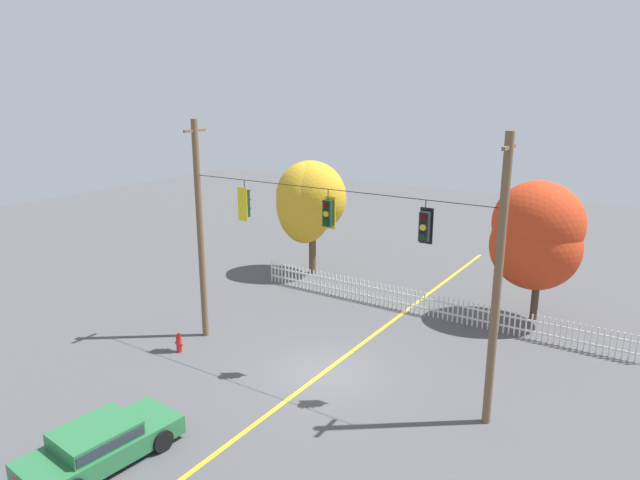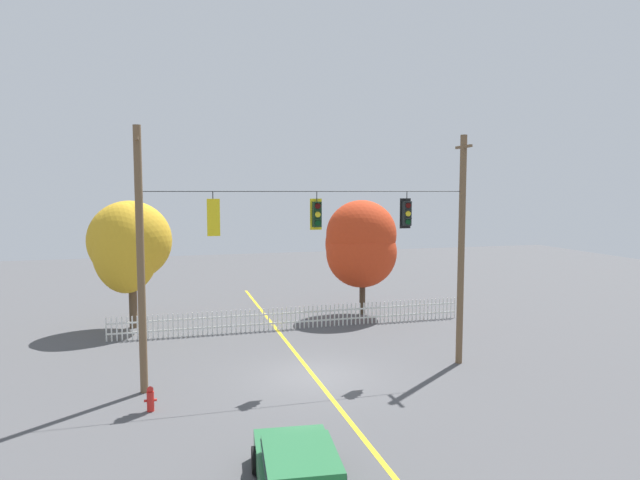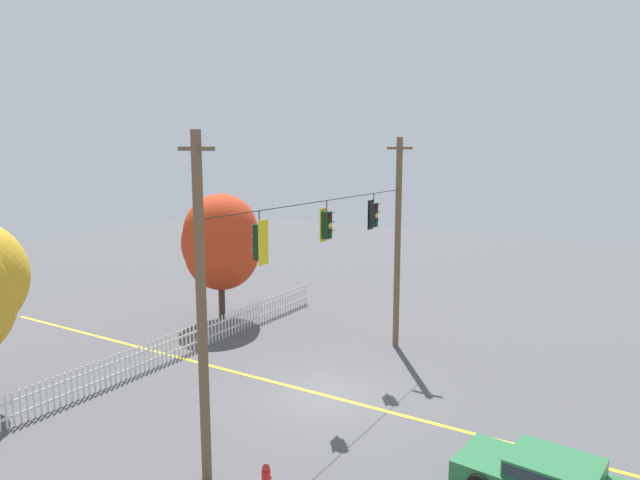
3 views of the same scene
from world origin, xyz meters
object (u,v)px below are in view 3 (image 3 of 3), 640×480
Objects in this scene: fire_hydrant at (266,479)px; traffic_signal_westbound_side at (373,215)px; traffic_signal_northbound_secondary at (260,242)px; parked_car at (550,479)px; autumn_maple_mid at (220,242)px; traffic_signal_southbound_primary at (327,225)px.

traffic_signal_westbound_side is at bearing 10.60° from fire_hydrant.
traffic_signal_northbound_secondary is 9.43m from parked_car.
parked_car is 6.86m from fire_hydrant.
traffic_signal_northbound_secondary is 0.34× the size of parked_car.
traffic_signal_northbound_secondary is at bearing -133.37° from autumn_maple_mid.
autumn_maple_mid is 1.41× the size of parked_car.
traffic_signal_southbound_primary is 3.48m from traffic_signal_westbound_side.
parked_car is at bearing -61.30° from fire_hydrant.
parked_car is at bearing -81.48° from traffic_signal_northbound_secondary.
traffic_signal_westbound_side is 10.94m from fire_hydrant.
traffic_signal_southbound_primary is at bearing -180.00° from traffic_signal_westbound_side.
parked_car is 5.68× the size of fire_hydrant.
parked_car is (1.16, -7.73, -5.27)m from traffic_signal_northbound_secondary.
autumn_maple_mid is 8.04× the size of fire_hydrant.
traffic_signal_northbound_secondary reaches higher than parked_car.
fire_hydrant is at bearing -134.79° from autumn_maple_mid.
traffic_signal_westbound_side is at bearing -98.71° from autumn_maple_mid.
traffic_signal_westbound_side is (7.13, 0.02, 0.05)m from traffic_signal_northbound_secondary.
traffic_signal_northbound_secondary reaches higher than fire_hydrant.
traffic_signal_westbound_side is at bearing 0.00° from traffic_signal_southbound_primary.
traffic_signal_southbound_primary is 9.73m from parked_car.
parked_car is at bearing -107.80° from traffic_signal_southbound_primary.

